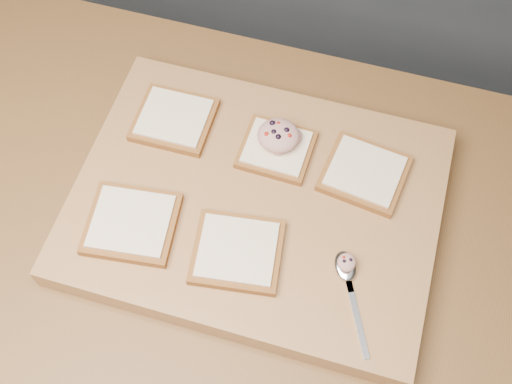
% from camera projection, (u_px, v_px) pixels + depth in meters
% --- Properties ---
extents(island_counter, '(2.00, 0.80, 0.90)m').
position_uv_depth(island_counter, '(313.00, 349.00, 1.35)').
color(island_counter, slate).
rests_on(island_counter, ground).
extents(cutting_board, '(0.55, 0.42, 0.04)m').
position_uv_depth(cutting_board, '(256.00, 205.00, 0.98)').
color(cutting_board, '#AB7649').
rests_on(cutting_board, island_counter).
extents(bread_far_left, '(0.12, 0.11, 0.02)m').
position_uv_depth(bread_far_left, '(174.00, 119.00, 1.02)').
color(bread_far_left, brown).
rests_on(bread_far_left, cutting_board).
extents(bread_far_center, '(0.11, 0.10, 0.02)m').
position_uv_depth(bread_far_center, '(276.00, 149.00, 1.00)').
color(bread_far_center, brown).
rests_on(bread_far_center, cutting_board).
extents(bread_far_right, '(0.13, 0.13, 0.02)m').
position_uv_depth(bread_far_right, '(365.00, 173.00, 0.98)').
color(bread_far_right, brown).
rests_on(bread_far_right, cutting_board).
extents(bread_near_left, '(0.14, 0.13, 0.02)m').
position_uv_depth(bread_near_left, '(132.00, 223.00, 0.93)').
color(bread_near_left, brown).
rests_on(bread_near_left, cutting_board).
extents(bread_near_center, '(0.14, 0.13, 0.02)m').
position_uv_depth(bread_near_center, '(237.00, 251.00, 0.91)').
color(bread_near_center, brown).
rests_on(bread_near_center, cutting_board).
extents(tuna_salad_dollop, '(0.07, 0.06, 0.03)m').
position_uv_depth(tuna_salad_dollop, '(279.00, 135.00, 0.98)').
color(tuna_salad_dollop, tan).
rests_on(tuna_salad_dollop, bread_far_center).
extents(spoon, '(0.08, 0.15, 0.01)m').
position_uv_depth(spoon, '(347.00, 273.00, 0.90)').
color(spoon, silver).
rests_on(spoon, cutting_board).
extents(spoon_salad, '(0.03, 0.03, 0.02)m').
position_uv_depth(spoon_salad, '(347.00, 262.00, 0.89)').
color(spoon_salad, tan).
rests_on(spoon_salad, spoon).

